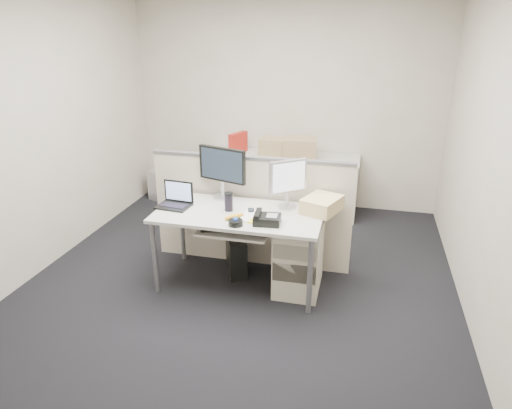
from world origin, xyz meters
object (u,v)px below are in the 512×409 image
(desk, at_px, (239,219))
(laptop, at_px, (173,196))
(monitor_main, at_px, (222,173))
(desk_phone, at_px, (267,220))

(desk, xyz_separation_m, laptop, (-0.62, -0.02, 0.18))
(desk, relative_size, monitor_main, 2.97)
(monitor_main, relative_size, desk_phone, 2.26)
(laptop, relative_size, desk_phone, 1.32)
(monitor_main, bearing_deg, desk_phone, -24.80)
(desk, distance_m, desk_phone, 0.36)
(desk_phone, bearing_deg, laptop, 165.72)
(desk, height_order, desk_phone, desk_phone)
(desk, bearing_deg, monitor_main, 128.00)
(desk, height_order, laptop, laptop)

